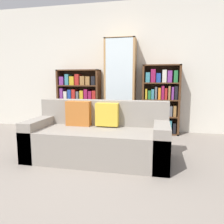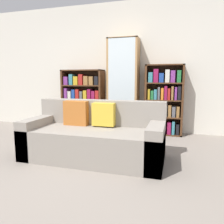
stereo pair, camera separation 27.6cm
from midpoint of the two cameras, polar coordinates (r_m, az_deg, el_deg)
name	(u,v)px [view 2 (the right image)]	position (r m, az deg, el deg)	size (l,w,h in m)	color
ground_plane	(71,172)	(2.74, -7.73, -15.24)	(16.00, 16.00, 0.00)	gray
wall_back	(120,68)	(4.81, 3.87, 11.46)	(6.76, 0.06, 2.70)	silver
couch	(94,138)	(3.09, -2.04, -6.71)	(1.92, 0.84, 0.79)	gray
bookshelf_left	(83,101)	(4.86, -5.94, 2.85)	(0.92, 0.32, 1.31)	#4C2D19
display_cabinet	(123,86)	(4.56, 4.75, 6.75)	(0.62, 0.36, 1.92)	#AD7F4C
bookshelf_right	(164,101)	(4.50, 15.13, 2.74)	(0.74, 0.32, 1.39)	#4C2D19
wine_bottle	(152,133)	(3.97, 12.28, -5.49)	(0.08, 0.08, 0.37)	#192333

